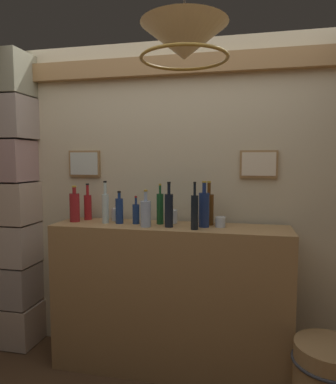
% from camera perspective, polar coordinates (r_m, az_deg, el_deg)
% --- Properties ---
extents(panelled_rear_partition, '(3.49, 0.15, 2.49)m').
position_cam_1_polar(panelled_rear_partition, '(2.78, 1.43, -0.11)').
color(panelled_rear_partition, beige).
rests_on(panelled_rear_partition, ground).
extents(stone_pillar, '(0.42, 0.37, 2.42)m').
position_cam_1_polar(stone_pillar, '(3.21, -24.21, -1.72)').
color(stone_pillar, '#C2AA96').
rests_on(stone_pillar, ground).
extents(bar_shelf_unit, '(1.73, 0.40, 1.10)m').
position_cam_1_polar(bar_shelf_unit, '(2.70, 0.24, -17.03)').
color(bar_shelf_unit, '#9E7547').
rests_on(bar_shelf_unit, ground).
extents(liquor_bottle_rye, '(0.06, 0.06, 0.32)m').
position_cam_1_polar(liquor_bottle_rye, '(2.47, 0.15, -2.88)').
color(liquor_bottle_rye, black).
rests_on(liquor_bottle_rye, bar_shelf_unit).
extents(liquor_bottle_amaro, '(0.08, 0.08, 0.27)m').
position_cam_1_polar(liquor_bottle_amaro, '(2.49, -3.66, -3.48)').
color(liquor_bottle_amaro, '#A4B6CE').
rests_on(liquor_bottle_amaro, bar_shelf_unit).
extents(liquor_bottle_scotch, '(0.07, 0.07, 0.32)m').
position_cam_1_polar(liquor_bottle_scotch, '(2.57, 6.70, -2.70)').
color(liquor_bottle_scotch, '#593313').
rests_on(liquor_bottle_scotch, bar_shelf_unit).
extents(liquor_bottle_sherry, '(0.08, 0.08, 0.33)m').
position_cam_1_polar(liquor_bottle_sherry, '(2.48, 5.92, -2.77)').
color(liquor_bottle_sherry, navy).
rests_on(liquor_bottle_sherry, bar_shelf_unit).
extents(liquor_bottle_bourbon, '(0.08, 0.08, 0.28)m').
position_cam_1_polar(liquor_bottle_bourbon, '(2.78, -15.05, -2.36)').
color(liquor_bottle_bourbon, maroon).
rests_on(liquor_bottle_bourbon, bar_shelf_unit).
extents(liquor_bottle_vermouth, '(0.05, 0.05, 0.30)m').
position_cam_1_polar(liquor_bottle_vermouth, '(2.58, -1.31, -2.67)').
color(liquor_bottle_vermouth, '#1C4E26').
rests_on(liquor_bottle_vermouth, bar_shelf_unit).
extents(liquor_bottle_whiskey, '(0.06, 0.06, 0.29)m').
position_cam_1_polar(liquor_bottle_whiskey, '(2.85, -13.00, -2.28)').
color(liquor_bottle_whiskey, '#A71E22').
rests_on(liquor_bottle_whiskey, bar_shelf_unit).
extents(liquor_bottle_vodka, '(0.05, 0.05, 0.21)m').
position_cam_1_polar(liquor_bottle_vodka, '(2.61, -5.26, -3.51)').
color(liquor_bottle_vodka, navy).
rests_on(liquor_bottle_vodka, bar_shelf_unit).
extents(liquor_bottle_rum, '(0.06, 0.06, 0.24)m').
position_cam_1_polar(liquor_bottle_rum, '(2.64, -7.97, -2.98)').
color(liquor_bottle_rum, navy).
rests_on(liquor_bottle_rum, bar_shelf_unit).
extents(liquor_bottle_gin, '(0.05, 0.05, 0.33)m').
position_cam_1_polar(liquor_bottle_gin, '(2.38, 4.38, -3.18)').
color(liquor_bottle_gin, black).
rests_on(liquor_bottle_gin, bar_shelf_unit).
extents(liquor_bottle_mezcal, '(0.05, 0.05, 0.32)m').
position_cam_1_polar(liquor_bottle_mezcal, '(2.66, -10.22, -2.44)').
color(liquor_bottle_mezcal, silver).
rests_on(liquor_bottle_mezcal, bar_shelf_unit).
extents(glass_tumbler_rocks, '(0.08, 0.08, 0.10)m').
position_cam_1_polar(glass_tumbler_rocks, '(2.64, 0.71, -4.02)').
color(glass_tumbler_rocks, silver).
rests_on(glass_tumbler_rocks, bar_shelf_unit).
extents(glass_tumbler_highball, '(0.07, 0.07, 0.07)m').
position_cam_1_polar(glass_tumbler_highball, '(2.51, 8.57, -4.88)').
color(glass_tumbler_highball, silver).
rests_on(glass_tumbler_highball, bar_shelf_unit).
extents(glass_tumbler_shot, '(0.08, 0.08, 0.10)m').
position_cam_1_polar(glass_tumbler_shot, '(2.77, -8.43, -3.66)').
color(glass_tumbler_shot, silver).
rests_on(glass_tumbler_shot, bar_shelf_unit).
extents(pendant_lamp, '(0.42, 0.42, 0.45)m').
position_cam_1_polar(pendant_lamp, '(1.76, 2.68, 23.20)').
color(pendant_lamp, beige).
extents(wooden_barrel, '(0.44, 0.44, 0.48)m').
position_cam_1_polar(wooden_barrel, '(2.56, 24.78, -26.57)').
color(wooden_barrel, '#9E7547').
rests_on(wooden_barrel, ground).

